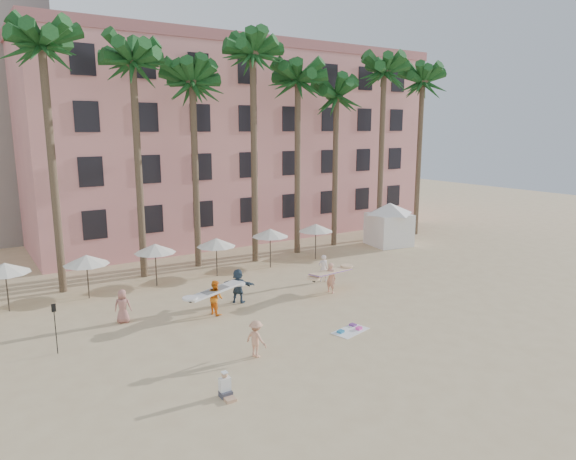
# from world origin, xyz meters

# --- Properties ---
(ground) EXTENTS (120.00, 120.00, 0.00)m
(ground) POSITION_xyz_m (0.00, 0.00, 0.00)
(ground) COLOR #D1B789
(ground) RESTS_ON ground
(pink_hotel) EXTENTS (35.00, 14.00, 16.00)m
(pink_hotel) POSITION_xyz_m (7.00, 26.00, 8.00)
(pink_hotel) COLOR pink
(pink_hotel) RESTS_ON ground
(palm_row) EXTENTS (44.40, 5.40, 16.30)m
(palm_row) POSITION_xyz_m (0.51, 15.00, 12.97)
(palm_row) COLOR brown
(palm_row) RESTS_ON ground
(umbrella_row) EXTENTS (22.50, 2.70, 2.73)m
(umbrella_row) POSITION_xyz_m (-3.00, 12.50, 2.33)
(umbrella_row) COLOR #332B23
(umbrella_row) RESTS_ON ground
(cabana) EXTENTS (5.18, 5.18, 3.50)m
(cabana) POSITION_xyz_m (14.77, 13.05, 2.07)
(cabana) COLOR white
(cabana) RESTS_ON ground
(beach_towel) EXTENTS (1.98, 1.39, 0.14)m
(beach_towel) POSITION_xyz_m (0.34, 0.65, 0.03)
(beach_towel) COLOR white
(beach_towel) RESTS_ON ground
(carrier_yellow) EXTENTS (3.43, 1.74, 1.80)m
(carrier_yellow) POSITION_xyz_m (3.10, 5.75, 1.02)
(carrier_yellow) COLOR #E39A80
(carrier_yellow) RESTS_ON ground
(carrier_white) EXTENTS (3.30, 1.55, 1.80)m
(carrier_white) POSITION_xyz_m (-4.07, 6.19, 0.97)
(carrier_white) COLOR orange
(carrier_white) RESTS_ON ground
(beachgoers) EXTENTS (13.32, 7.99, 1.91)m
(beachgoers) POSITION_xyz_m (-3.31, 5.76, 0.89)
(beachgoers) COLOR #314456
(beachgoers) RESTS_ON ground
(paddle) EXTENTS (0.18, 0.04, 2.23)m
(paddle) POSITION_xyz_m (-11.78, 5.54, 1.41)
(paddle) COLOR black
(paddle) RESTS_ON ground
(seated_man) EXTENTS (0.41, 0.72, 0.94)m
(seated_man) POSITION_xyz_m (-7.37, -1.65, 0.32)
(seated_man) COLOR #3F3F4C
(seated_man) RESTS_ON ground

